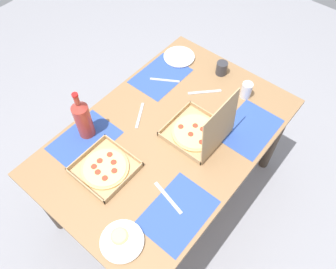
# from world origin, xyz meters

# --- Properties ---
(ground_plane) EXTENTS (6.00, 6.00, 0.00)m
(ground_plane) POSITION_xyz_m (0.00, 0.00, 0.00)
(ground_plane) COLOR gray
(dining_table) EXTENTS (1.46, 0.97, 0.75)m
(dining_table) POSITION_xyz_m (0.00, 0.00, 0.64)
(dining_table) COLOR #3F3328
(dining_table) RESTS_ON ground_plane
(placemat_near_left) EXTENTS (0.36, 0.26, 0.00)m
(placemat_near_left) POSITION_xyz_m (-0.33, -0.33, 0.75)
(placemat_near_left) COLOR #2D4C9E
(placemat_near_left) RESTS_ON dining_table
(placemat_near_right) EXTENTS (0.36, 0.26, 0.00)m
(placemat_near_right) POSITION_xyz_m (0.33, -0.33, 0.75)
(placemat_near_right) COLOR #2D4C9E
(placemat_near_right) RESTS_ON dining_table
(placemat_far_left) EXTENTS (0.36, 0.26, 0.00)m
(placemat_far_left) POSITION_xyz_m (-0.33, 0.33, 0.75)
(placemat_far_left) COLOR #2D4C9E
(placemat_far_left) RESTS_ON dining_table
(placemat_far_right) EXTENTS (0.36, 0.26, 0.00)m
(placemat_far_right) POSITION_xyz_m (0.33, 0.33, 0.75)
(placemat_far_right) COLOR #2D4C9E
(placemat_far_right) RESTS_ON dining_table
(pizza_box_corner_left) EXTENTS (0.29, 0.29, 0.04)m
(pizza_box_corner_left) POSITION_xyz_m (0.38, -0.11, 0.76)
(pizza_box_corner_left) COLOR tan
(pizza_box_corner_left) RESTS_ON dining_table
(pizza_box_center) EXTENTS (0.30, 0.31, 0.34)m
(pizza_box_center) POSITION_xyz_m (-0.10, 0.14, 0.80)
(pizza_box_center) COLOR tan
(pizza_box_center) RESTS_ON dining_table
(plate_near_right) EXTENTS (0.20, 0.20, 0.03)m
(plate_near_right) POSITION_xyz_m (0.60, 0.22, 0.75)
(plate_near_right) COLOR white
(plate_near_right) RESTS_ON dining_table
(plate_middle) EXTENTS (0.21, 0.21, 0.02)m
(plate_middle) POSITION_xyz_m (-0.54, -0.35, 0.75)
(plate_middle) COLOR white
(plate_middle) RESTS_ON dining_table
(soda_bottle) EXTENTS (0.09, 0.09, 0.32)m
(soda_bottle) POSITION_xyz_m (0.28, -0.36, 0.88)
(soda_bottle) COLOR #B2382D
(soda_bottle) RESTS_ON dining_table
(cup_spare) EXTENTS (0.07, 0.07, 0.09)m
(cup_spare) POSITION_xyz_m (-0.60, -0.05, 0.79)
(cup_spare) COLOR #333338
(cup_spare) RESTS_ON dining_table
(cup_red) EXTENTS (0.06, 0.06, 0.10)m
(cup_red) POSITION_xyz_m (-0.53, 0.18, 0.80)
(cup_red) COLOR silver
(cup_red) RESTS_ON dining_table
(knife_by_far_left) EXTENTS (0.06, 0.21, 0.00)m
(knife_by_far_left) POSITION_xyz_m (0.30, 0.25, 0.75)
(knife_by_far_left) COLOR #B7B7BC
(knife_by_far_left) RESTS_ON dining_table
(fork_by_near_left) EXTENTS (0.17, 0.11, 0.00)m
(fork_by_near_left) POSITION_xyz_m (-0.00, -0.22, 0.75)
(fork_by_near_left) COLOR #B7B7BC
(fork_by_near_left) RESTS_ON dining_table
(fork_by_near_right) EXTENTS (0.11, 0.17, 0.00)m
(fork_by_near_right) POSITION_xyz_m (-0.31, -0.29, 0.75)
(fork_by_near_right) COLOR #B7B7BC
(fork_by_near_right) RESTS_ON dining_table
(knife_by_far_right) EXTENTS (0.16, 0.16, 0.00)m
(knife_by_far_right) POSITION_xyz_m (-0.39, -0.03, 0.75)
(knife_by_far_right) COLOR #B7B7BC
(knife_by_far_right) RESTS_ON dining_table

